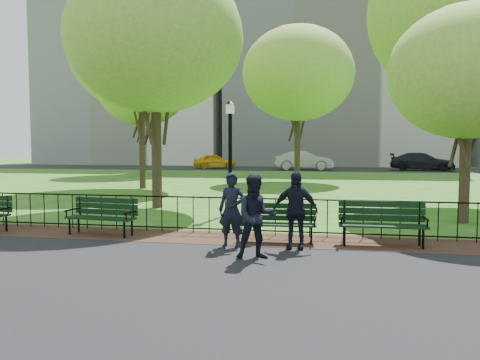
% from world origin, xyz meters
% --- Properties ---
extents(ground, '(120.00, 120.00, 0.00)m').
position_xyz_m(ground, '(0.00, 0.00, 0.00)').
color(ground, '#335616').
extents(asphalt_path, '(60.00, 9.20, 0.01)m').
position_xyz_m(asphalt_path, '(0.00, -3.40, 0.01)').
color(asphalt_path, black).
rests_on(asphalt_path, ground).
extents(dirt_strip, '(60.00, 1.60, 0.01)m').
position_xyz_m(dirt_strip, '(0.00, 1.50, 0.01)').
color(dirt_strip, '#321C14').
rests_on(dirt_strip, ground).
extents(far_street, '(70.00, 9.00, 0.01)m').
position_xyz_m(far_street, '(0.00, 35.00, 0.01)').
color(far_street, black).
rests_on(far_street, ground).
extents(iron_fence, '(24.06, 0.06, 1.00)m').
position_xyz_m(iron_fence, '(0.00, 2.00, 0.50)').
color(iron_fence, black).
rests_on(iron_fence, ground).
extents(apartment_west, '(22.00, 15.00, 26.00)m').
position_xyz_m(apartment_west, '(-22.00, 48.00, 13.00)').
color(apartment_west, silver).
rests_on(apartment_west, ground).
extents(apartment_mid, '(24.00, 15.00, 30.00)m').
position_xyz_m(apartment_mid, '(2.00, 48.00, 15.00)').
color(apartment_mid, '#BAB5A9').
rests_on(apartment_mid, ground).
extents(park_bench_main, '(1.65, 0.58, 0.93)m').
position_xyz_m(park_bench_main, '(0.11, 1.24, 0.57)').
color(park_bench_main, black).
rests_on(park_bench_main, ground).
extents(park_bench_left_a, '(1.74, 0.71, 0.96)m').
position_xyz_m(park_bench_left_a, '(-3.83, 1.35, 0.55)').
color(park_bench_left_a, black).
rests_on(park_bench_left_a, ground).
extents(park_bench_right_a, '(1.80, 0.58, 1.02)m').
position_xyz_m(park_bench_right_a, '(2.54, 1.36, 0.58)').
color(park_bench_right_a, black).
rests_on(park_bench_right_a, ground).
extents(lamppost, '(0.32, 0.32, 3.51)m').
position_xyz_m(lamppost, '(-1.58, 5.26, 1.91)').
color(lamppost, black).
rests_on(lamppost, ground).
extents(tree_near_w, '(5.95, 5.95, 8.30)m').
position_xyz_m(tree_near_w, '(-4.39, 6.36, 5.76)').
color(tree_near_w, '#2D2116').
rests_on(tree_near_w, ground).
extents(tree_near_e, '(4.23, 4.23, 5.90)m').
position_xyz_m(tree_near_e, '(5.06, 4.83, 4.09)').
color(tree_near_e, '#2D2116').
rests_on(tree_near_e, ground).
extents(tree_mid_e, '(6.87, 6.87, 9.57)m').
position_xyz_m(tree_mid_e, '(6.07, 8.61, 6.64)').
color(tree_mid_e, '#2D2116').
rests_on(tree_mid_e, ground).
extents(tree_mid_w, '(6.95, 6.95, 9.68)m').
position_xyz_m(tree_mid_w, '(-7.76, 13.21, 6.72)').
color(tree_mid_w, '#2D2116').
rests_on(tree_mid_w, ground).
extents(tree_far_c, '(6.61, 6.61, 9.21)m').
position_xyz_m(tree_far_c, '(-0.47, 19.34, 6.39)').
color(tree_far_c, '#2D2116').
rests_on(tree_far_c, ground).
extents(tree_far_w, '(6.63, 6.63, 9.24)m').
position_xyz_m(tree_far_w, '(-12.12, 23.82, 6.42)').
color(tree_far_w, '#2D2116').
rests_on(tree_far_w, ground).
extents(person_left, '(0.60, 0.42, 1.56)m').
position_xyz_m(person_left, '(-0.55, 0.60, 0.79)').
color(person_left, black).
rests_on(person_left, asphalt_path).
extents(person_mid, '(0.85, 0.60, 1.58)m').
position_xyz_m(person_mid, '(0.10, -0.30, 0.80)').
color(person_mid, black).
rests_on(person_mid, asphalt_path).
extents(person_right, '(0.96, 0.46, 1.59)m').
position_xyz_m(person_right, '(0.75, 0.70, 0.81)').
color(person_right, black).
rests_on(person_right, asphalt_path).
extents(taxi, '(4.34, 2.91, 1.37)m').
position_xyz_m(taxi, '(-9.25, 34.21, 0.70)').
color(taxi, '#EDB013').
rests_on(taxi, far_street).
extents(sedan_silver, '(5.10, 1.80, 1.68)m').
position_xyz_m(sedan_silver, '(-0.73, 32.97, 0.85)').
color(sedan_silver, '#96989D').
rests_on(sedan_silver, far_street).
extents(sedan_dark, '(5.58, 2.89, 1.55)m').
position_xyz_m(sedan_dark, '(9.28, 33.72, 0.78)').
color(sedan_dark, black).
rests_on(sedan_dark, far_street).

